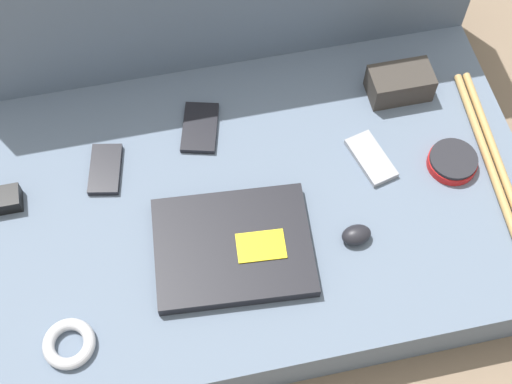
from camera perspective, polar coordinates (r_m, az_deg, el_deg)
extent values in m
plane|color=#7A6651|center=(1.50, 0.00, -2.61)|extent=(8.00, 8.00, 0.00)
cube|color=slate|center=(1.45, 0.00, -1.55)|extent=(1.10, 0.68, 0.12)
cube|color=black|center=(1.33, -1.85, -4.42)|extent=(0.31, 0.25, 0.03)
cube|color=yellow|center=(1.32, 0.40, -4.34)|extent=(0.09, 0.07, 0.00)
ellipsoid|color=black|center=(1.35, 8.03, -3.41)|extent=(0.06, 0.04, 0.03)
cylinder|color=red|center=(1.48, 15.42, 2.29)|extent=(0.10, 0.10, 0.02)
cylinder|color=#232328|center=(1.47, 15.54, 2.56)|extent=(0.10, 0.10, 0.01)
cube|color=#99999E|center=(1.45, 9.19, 2.68)|extent=(0.08, 0.13, 0.01)
cube|color=black|center=(1.48, -4.51, 5.16)|extent=(0.10, 0.13, 0.01)
cube|color=black|center=(1.45, -11.96, 1.79)|extent=(0.08, 0.12, 0.01)
cube|color=#38332D|center=(1.54, 11.44, 8.52)|extent=(0.13, 0.08, 0.06)
cube|color=black|center=(1.46, -19.37, -0.57)|extent=(0.06, 0.05, 0.03)
torus|color=#B2B2B7|center=(1.31, -14.73, -11.67)|extent=(0.09, 0.09, 0.02)
cylinder|color=tan|center=(1.51, 17.90, 2.95)|extent=(0.04, 0.40, 0.02)
cylinder|color=tan|center=(1.52, 18.56, 3.03)|extent=(0.04, 0.40, 0.02)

